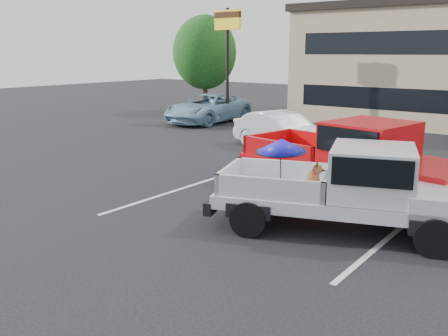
# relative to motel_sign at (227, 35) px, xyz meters

# --- Properties ---
(ground) EXTENTS (90.00, 90.00, 0.00)m
(ground) POSITION_rel_motel_sign_xyz_m (10.00, -14.00, -4.65)
(ground) COLOR black
(ground) RESTS_ON ground
(stripe_left) EXTENTS (0.12, 5.00, 0.01)m
(stripe_left) POSITION_rel_motel_sign_xyz_m (7.00, -12.00, -4.65)
(stripe_left) COLOR silver
(stripe_left) RESTS_ON ground
(stripe_right) EXTENTS (0.12, 5.00, 0.01)m
(stripe_right) POSITION_rel_motel_sign_xyz_m (13.00, -12.00, -4.65)
(stripe_right) COLOR silver
(stripe_right) RESTS_ON ground
(motel_sign) EXTENTS (1.60, 0.22, 6.00)m
(motel_sign) POSITION_rel_motel_sign_xyz_m (0.00, 0.00, 0.00)
(motel_sign) COLOR black
(motel_sign) RESTS_ON ground
(tree_left) EXTENTS (3.96, 3.96, 6.02)m
(tree_left) POSITION_rel_motel_sign_xyz_m (-4.00, 3.00, -0.92)
(tree_left) COLOR #332114
(tree_left) RESTS_ON ground
(silver_pickup) EXTENTS (6.02, 3.76, 2.06)m
(silver_pickup) POSITION_rel_motel_sign_xyz_m (12.35, -11.90, -3.60)
(silver_pickup) COLOR black
(silver_pickup) RESTS_ON ground
(red_pickup) EXTENTS (6.59, 3.28, 2.08)m
(red_pickup) POSITION_rel_motel_sign_xyz_m (11.45, -9.58, -3.52)
(red_pickup) COLOR black
(red_pickup) RESTS_ON ground
(silver_sedan) EXTENTS (4.80, 2.96, 1.49)m
(silver_sedan) POSITION_rel_motel_sign_xyz_m (6.35, -4.91, -3.90)
(silver_sedan) COLOR silver
(silver_sedan) RESTS_ON ground
(blue_suv) EXTENTS (2.77, 5.64, 1.54)m
(blue_suv) POSITION_rel_motel_sign_xyz_m (-0.99, -0.43, -3.88)
(blue_suv) COLOR #85AAC7
(blue_suv) RESTS_ON ground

